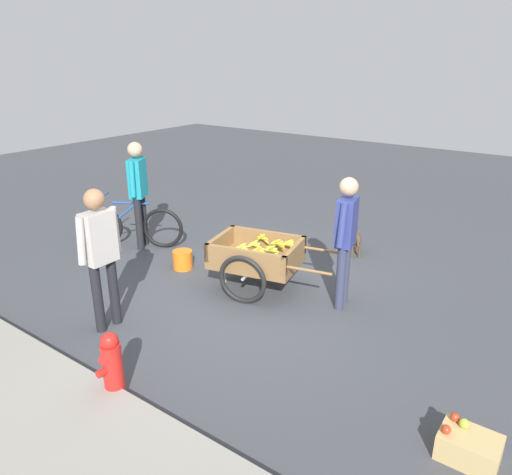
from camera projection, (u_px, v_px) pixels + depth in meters
ground_plane at (256, 292)px, 6.34m from camera, size 24.00×24.00×0.00m
fruit_cart at (257, 258)px, 6.28m from camera, size 1.77×1.11×0.74m
vendor_person at (346, 231)px, 5.67m from camera, size 0.27×0.54×1.63m
bicycle at (133, 226)px, 7.75m from camera, size 1.48×0.85×0.85m
cyclist_person at (138, 185)px, 7.49m from camera, size 0.34×0.48×1.70m
dog at (355, 237)px, 7.49m from camera, size 0.41×0.59×0.40m
fire_hydrant at (112, 366)px, 4.28m from camera, size 0.25×0.25×0.67m
plastic_bucket at (183, 260)px, 7.00m from camera, size 0.28×0.28×0.27m
apple_crate at (468, 446)px, 3.68m from camera, size 0.44×0.32×0.30m
bystander_person at (100, 247)px, 5.19m from camera, size 0.22×0.54×1.63m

